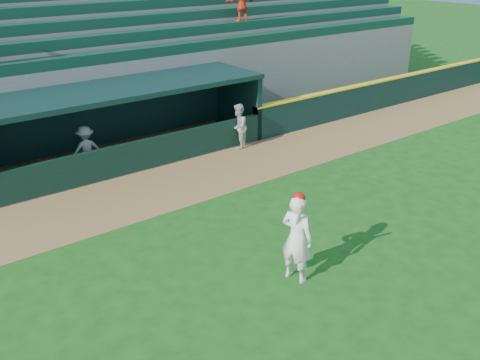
# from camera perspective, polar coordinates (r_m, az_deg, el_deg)

# --- Properties ---
(ground) EXTENTS (120.00, 120.00, 0.00)m
(ground) POSITION_cam_1_polar(r_m,az_deg,el_deg) (12.44, 4.55, -7.84)
(ground) COLOR #154A12
(ground) RESTS_ON ground
(warning_track) EXTENTS (40.00, 3.00, 0.01)m
(warning_track) POSITION_cam_1_polar(r_m,az_deg,el_deg) (15.97, -7.25, -0.54)
(warning_track) COLOR brown
(warning_track) RESTS_ON ground
(field_wall_right) EXTENTS (15.50, 0.30, 1.20)m
(field_wall_right) POSITION_cam_1_polar(r_m,az_deg,el_deg) (24.90, 15.76, 8.98)
(field_wall_right) COLOR black
(field_wall_right) RESTS_ON ground
(wall_stripe_right) EXTENTS (15.50, 0.32, 0.06)m
(wall_stripe_right) POSITION_cam_1_polar(r_m,az_deg,el_deg) (24.76, 15.92, 10.39)
(wall_stripe_right) COLOR yellow
(wall_stripe_right) RESTS_ON field_wall_right
(dugout_player_front) EXTENTS (0.98, 0.95, 1.58)m
(dugout_player_front) POSITION_cam_1_polar(r_m,az_deg,el_deg) (18.60, -0.18, 5.74)
(dugout_player_front) COLOR #ADADA8
(dugout_player_front) RESTS_ON ground
(dugout_player_inside) EXTENTS (1.02, 0.66, 1.50)m
(dugout_player_inside) POSITION_cam_1_polar(r_m,az_deg,el_deg) (17.21, -16.07, 3.17)
(dugout_player_inside) COLOR #ADACA7
(dugout_player_inside) RESTS_ON ground
(dugout) EXTENTS (9.40, 2.80, 2.46)m
(dugout) POSITION_cam_1_polar(r_m,az_deg,el_deg) (18.11, -12.55, 6.56)
(dugout) COLOR slate
(dugout) RESTS_ON ground
(stands) EXTENTS (34.50, 6.28, 7.56)m
(stands) POSITION_cam_1_polar(r_m,az_deg,el_deg) (21.99, -18.11, 11.71)
(stands) COLOR slate
(stands) RESTS_ON ground
(batter_at_plate) EXTENTS (0.65, 0.85, 2.03)m
(batter_at_plate) POSITION_cam_1_polar(r_m,az_deg,el_deg) (11.09, 6.08, -6.06)
(batter_at_plate) COLOR white
(batter_at_plate) RESTS_ON ground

